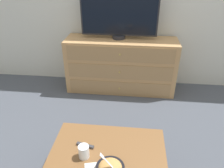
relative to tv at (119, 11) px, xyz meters
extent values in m
plane|color=#474C56|center=(0.17, 0.20, -1.07)|extent=(12.00, 12.00, 0.00)
cube|color=tan|center=(0.04, -0.05, -0.71)|extent=(1.46, 0.42, 0.73)
cube|color=#A1794C|center=(0.04, -0.26, -0.95)|extent=(1.35, 0.01, 0.19)
sphere|color=tan|center=(0.04, -0.27, -0.95)|extent=(0.02, 0.02, 0.02)
cube|color=#A1794C|center=(0.04, -0.26, -0.71)|extent=(1.35, 0.01, 0.19)
sphere|color=tan|center=(0.04, -0.27, -0.71)|extent=(0.02, 0.02, 0.02)
cube|color=#A1794C|center=(0.04, -0.26, -0.46)|extent=(1.35, 0.01, 0.19)
sphere|color=tan|center=(0.04, -0.27, -0.46)|extent=(0.02, 0.02, 0.02)
cylinder|color=#232328|center=(0.00, 0.00, -0.32)|extent=(0.17, 0.17, 0.04)
cube|color=#232328|center=(0.00, 0.00, 0.01)|extent=(0.97, 0.04, 0.62)
cube|color=black|center=(0.00, -0.02, 0.01)|extent=(0.93, 0.01, 0.58)
cube|color=brown|center=(0.05, -1.66, -0.69)|extent=(0.86, 0.65, 0.02)
cylinder|color=brown|center=(-0.34, -1.37, -0.89)|extent=(0.04, 0.04, 0.36)
cylinder|color=brown|center=(0.44, -1.37, -0.89)|extent=(0.04, 0.04, 0.36)
ellipsoid|color=tan|center=(0.09, -1.80, -0.65)|extent=(0.16, 0.16, 0.08)
cube|color=white|center=(0.09, -1.82, -0.58)|extent=(0.10, 0.01, 0.14)
cube|color=white|center=(0.04, -1.82, -0.52)|extent=(0.02, 0.02, 0.03)
cylinder|color=beige|center=(-0.11, -1.69, -0.65)|extent=(0.07, 0.07, 0.06)
cylinder|color=white|center=(-0.11, -1.69, -0.63)|extent=(0.08, 0.08, 0.10)
cube|color=#38383D|center=(-0.12, -1.59, -0.68)|extent=(0.14, 0.05, 0.02)
camera|label=1|loc=(0.21, -2.77, 0.55)|focal=35.00mm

